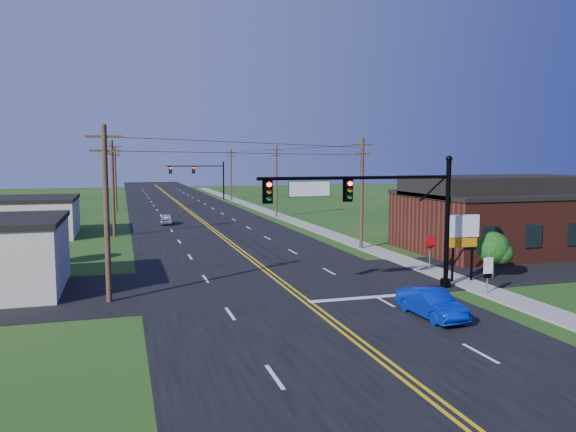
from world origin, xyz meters
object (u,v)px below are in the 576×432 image
object	(u,v)px
blue_car	(431,304)
route_sign	(488,269)
signal_mast_far	(199,174)
stop_sign	(430,246)
signal_mast_main	(375,206)

from	to	relation	value
blue_car	route_sign	xyz separation A→B (m)	(5.35, 3.19, 0.69)
signal_mast_far	stop_sign	world-z (taller)	signal_mast_far
route_sign	signal_mast_main	bearing A→B (deg)	160.49
route_sign	stop_sign	bearing A→B (deg)	87.36
signal_mast_main	stop_sign	distance (m)	8.07
signal_mast_main	signal_mast_far	xyz separation A→B (m)	(0.10, 72.00, -0.20)
signal_mast_main	route_sign	distance (m)	6.99
route_sign	stop_sign	world-z (taller)	route_sign
signal_mast_far	stop_sign	size ratio (longest dim) A/B	4.75
signal_mast_main	route_sign	bearing A→B (deg)	-19.30
stop_sign	route_sign	bearing A→B (deg)	-91.27
signal_mast_far	route_sign	xyz separation A→B (m)	(5.67, -74.02, -3.19)
signal_mast_far	blue_car	bearing A→B (deg)	-89.76
route_sign	stop_sign	distance (m)	6.42
blue_car	stop_sign	xyz separation A→B (m)	(5.62, 9.60, 1.00)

